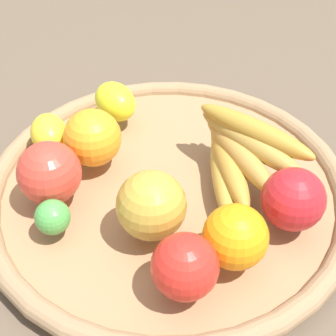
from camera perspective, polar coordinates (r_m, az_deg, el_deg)
name	(u,v)px	position (r m, az deg, el deg)	size (l,w,h in m)	color
ground_plane	(168,200)	(0.66, 0.00, -3.60)	(2.40, 2.40, 0.00)	brown
basket	(168,190)	(0.65, 0.00, -2.51)	(0.47, 0.47, 0.04)	#9F744E
lemon_0	(49,133)	(0.68, -13.28, 3.83)	(0.06, 0.05, 0.05)	yellow
apple_0	(293,199)	(0.58, 13.95, -3.44)	(0.07, 0.07, 0.07)	red
lime_0	(53,217)	(0.58, -12.88, -5.41)	(0.04, 0.04, 0.04)	#4DA246
lemon_1	(115,101)	(0.72, -5.98, 7.47)	(0.07, 0.05, 0.05)	yellow
banana_bunch	(239,153)	(0.62, 8.04, 1.70)	(0.15, 0.16, 0.08)	#B59039
apple_3	(49,173)	(0.60, -13.24, -0.54)	(0.08, 0.08, 0.08)	#DF3E2E
apple_1	(151,205)	(0.55, -1.89, -4.23)	(0.08, 0.08, 0.08)	gold
orange_1	(92,138)	(0.64, -8.51, 3.41)	(0.07, 0.07, 0.07)	orange
apple_2	(185,267)	(0.50, 1.92, -11.05)	(0.07, 0.07, 0.07)	red
orange_0	(235,237)	(0.53, 7.59, -7.70)	(0.07, 0.07, 0.07)	orange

